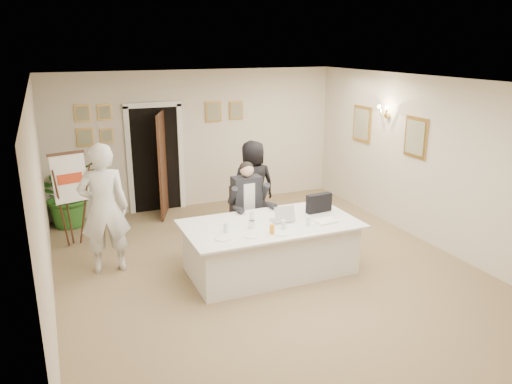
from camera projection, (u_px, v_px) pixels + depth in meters
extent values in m
plane|color=#7B6246|center=(266.00, 269.00, 7.59)|extent=(7.00, 7.00, 0.00)
cube|color=white|center=(267.00, 82.00, 6.78)|extent=(6.00, 7.00, 0.02)
cube|color=beige|center=(198.00, 139.00, 10.27)|extent=(6.00, 0.10, 2.80)
cube|color=beige|center=(440.00, 285.00, 4.10)|extent=(6.00, 0.10, 2.80)
cube|color=beige|center=(42.00, 206.00, 6.07)|extent=(0.10, 7.00, 2.80)
cube|color=beige|center=(431.00, 162.00, 8.30)|extent=(0.10, 7.00, 2.80)
cube|color=black|center=(155.00, 160.00, 10.01)|extent=(0.92, 0.06, 2.10)
cube|color=white|center=(129.00, 162.00, 9.79)|extent=(0.10, 0.06, 2.20)
cube|color=white|center=(181.00, 158.00, 10.18)|extent=(0.10, 0.06, 2.20)
cube|color=#331B10|center=(163.00, 165.00, 9.67)|extent=(0.33, 0.81, 2.02)
cube|color=white|center=(270.00, 248.00, 7.42)|extent=(2.37, 1.19, 0.75)
cube|color=white|center=(271.00, 224.00, 7.31)|extent=(2.55, 1.37, 0.03)
cube|color=white|center=(68.00, 178.00, 8.05)|extent=(0.58, 0.31, 0.78)
imported|color=silver|center=(104.00, 209.00, 7.28)|extent=(0.75, 0.52, 1.96)
imported|color=black|center=(253.00, 185.00, 9.06)|extent=(0.83, 0.57, 1.64)
imported|color=#2B6521|center=(68.00, 194.00, 9.26)|extent=(1.47, 1.45, 1.23)
cube|color=black|center=(319.00, 203.00, 7.74)|extent=(0.42, 0.15, 0.29)
cube|color=white|center=(326.00, 221.00, 7.33)|extent=(0.33, 0.25, 0.03)
cylinder|color=white|center=(223.00, 239.00, 6.70)|extent=(0.28, 0.28, 0.01)
cylinder|color=white|center=(252.00, 236.00, 6.80)|extent=(0.26, 0.26, 0.01)
cylinder|color=white|center=(281.00, 233.00, 6.89)|extent=(0.27, 0.27, 0.01)
cylinder|color=silver|center=(226.00, 228.00, 6.92)|extent=(0.08, 0.08, 0.14)
cylinder|color=silver|center=(283.00, 225.00, 7.03)|extent=(0.07, 0.07, 0.14)
cylinder|color=silver|center=(308.00, 221.00, 7.17)|extent=(0.08, 0.08, 0.14)
cylinder|color=silver|center=(252.00, 216.00, 7.38)|extent=(0.07, 0.07, 0.14)
cylinder|color=orange|center=(272.00, 229.00, 6.87)|extent=(0.08, 0.08, 0.13)
cylinder|color=silver|center=(252.00, 224.00, 7.09)|extent=(0.10, 0.10, 0.11)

